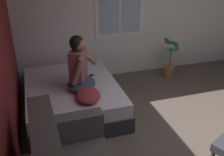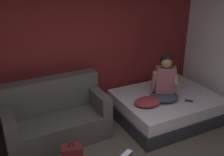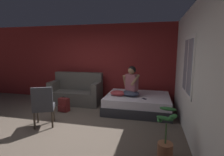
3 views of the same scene
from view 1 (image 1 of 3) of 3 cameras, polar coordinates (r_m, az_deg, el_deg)
The scene contains 7 objects.
ground_plane at distance 3.99m, azimuth 20.55°, elevation -14.34°, with size 40.00×40.00×0.00m, color brown.
wall_side_with_window at distance 5.65m, azimuth 5.31°, elevation 14.36°, with size 0.19×6.39×2.70m.
bed at distance 4.51m, azimuth -8.61°, elevation -4.11°, with size 1.90×1.54×0.48m.
person_seated at distance 4.10m, azimuth -7.10°, elevation 2.19°, with size 0.66×0.63×0.88m.
throw_pillow at distance 3.89m, azimuth -5.17°, elevation -3.75°, with size 0.48×0.36×0.14m, color #993338.
cell_phone at distance 4.64m, azimuth -4.71°, elevation 0.47°, with size 0.07×0.14×0.01m, color black.
potted_plant at distance 5.74m, azimuth 12.45°, elevation 3.04°, with size 0.39×0.37×0.85m.
Camera 1 is at (-2.29, 2.14, 2.46)m, focal length 42.00 mm.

